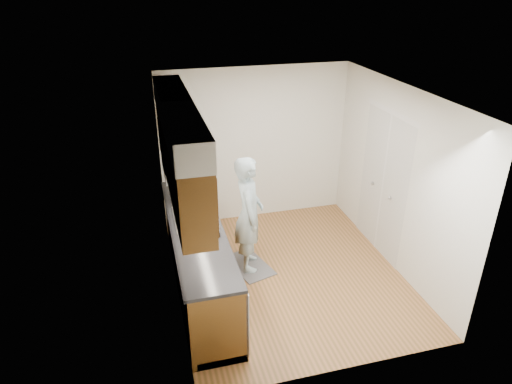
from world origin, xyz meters
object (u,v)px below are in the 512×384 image
at_px(person, 249,207).
at_px(soap_bottle_c, 196,188).
at_px(soap_bottle_b, 200,187).
at_px(dish_rack, 200,232).
at_px(soap_bottle_a, 183,195).

relative_size(person, soap_bottle_c, 10.37).
xyz_separation_m(person, soap_bottle_b, (-0.56, 0.58, 0.10)).
distance_m(soap_bottle_c, dish_rack, 1.13).
bearing_deg(soap_bottle_c, soap_bottle_a, -126.70).
distance_m(soap_bottle_b, soap_bottle_c, 0.05).
xyz_separation_m(soap_bottle_b, dish_rack, (-0.16, -1.12, -0.07)).
bearing_deg(soap_bottle_b, soap_bottle_a, -133.32).
distance_m(soap_bottle_a, soap_bottle_b, 0.39).
distance_m(soap_bottle_b, dish_rack, 1.13).
bearing_deg(soap_bottle_b, person, -45.56).
xyz_separation_m(soap_bottle_c, dish_rack, (-0.11, -1.12, -0.06)).
relative_size(soap_bottle_c, dish_rack, 0.47).
height_order(person, soap_bottle_c, person).
bearing_deg(soap_bottle_b, dish_rack, -98.34).
distance_m(person, dish_rack, 0.91).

